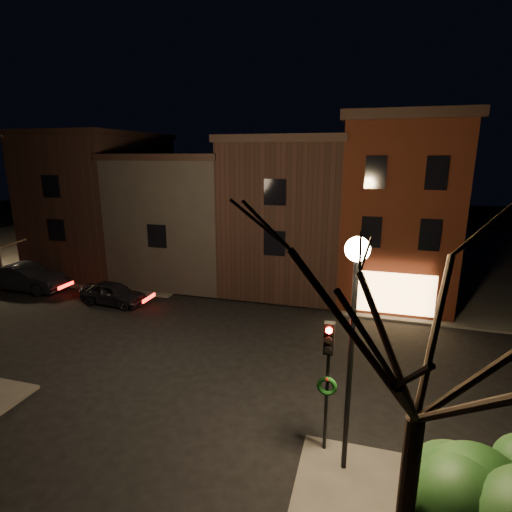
# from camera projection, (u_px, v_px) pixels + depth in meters

# --- Properties ---
(ground) EXTENTS (120.00, 120.00, 0.00)m
(ground) POSITION_uv_depth(u_px,v_px,m) (214.00, 345.00, 18.26)
(ground) COLOR black
(ground) RESTS_ON ground
(sidewalk_far_left) EXTENTS (30.00, 30.00, 0.12)m
(sidewalk_far_left) POSITION_uv_depth(u_px,v_px,m) (108.00, 236.00, 42.17)
(sidewalk_far_left) COLOR #2D2B28
(sidewalk_far_left) RESTS_ON ground
(corner_building) EXTENTS (6.50, 8.50, 10.50)m
(corner_building) POSITION_uv_depth(u_px,v_px,m) (397.00, 208.00, 23.65)
(corner_building) COLOR #3E160B
(corner_building) RESTS_ON ground
(row_building_a) EXTENTS (7.30, 10.30, 9.40)m
(row_building_a) POSITION_uv_depth(u_px,v_px,m) (292.00, 211.00, 26.46)
(row_building_a) COLOR black
(row_building_a) RESTS_ON ground
(row_building_b) EXTENTS (7.80, 10.30, 8.40)m
(row_building_b) POSITION_uv_depth(u_px,v_px,m) (192.00, 214.00, 28.50)
(row_building_b) COLOR black
(row_building_b) RESTS_ON ground
(row_building_c) EXTENTS (7.30, 10.30, 9.90)m
(row_building_c) POSITION_uv_depth(u_px,v_px,m) (104.00, 201.00, 30.22)
(row_building_c) COLOR black
(row_building_c) RESTS_ON ground
(street_lamp_near) EXTENTS (0.60, 0.60, 6.48)m
(street_lamp_near) POSITION_uv_depth(u_px,v_px,m) (355.00, 294.00, 9.75)
(street_lamp_near) COLOR black
(street_lamp_near) RESTS_ON sidewalk_near_right
(traffic_signal) EXTENTS (0.58, 0.38, 4.05)m
(traffic_signal) POSITION_uv_depth(u_px,v_px,m) (328.00, 367.00, 10.96)
(traffic_signal) COLOR black
(traffic_signal) RESTS_ON sidewalk_near_right
(bare_tree_right) EXTENTS (6.40, 6.40, 8.50)m
(bare_tree_right) POSITION_uv_depth(u_px,v_px,m) (430.00, 295.00, 6.84)
(bare_tree_right) COLOR black
(bare_tree_right) RESTS_ON sidewalk_near_right
(parked_car_a) EXTENTS (4.01, 1.83, 1.33)m
(parked_car_a) POSITION_uv_depth(u_px,v_px,m) (113.00, 293.00, 23.14)
(parked_car_a) COLOR black
(parked_car_a) RESTS_ON ground
(parked_car_b) EXTENTS (5.22, 1.91, 1.71)m
(parked_car_b) POSITION_uv_depth(u_px,v_px,m) (26.00, 278.00, 25.43)
(parked_car_b) COLOR black
(parked_car_b) RESTS_ON ground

